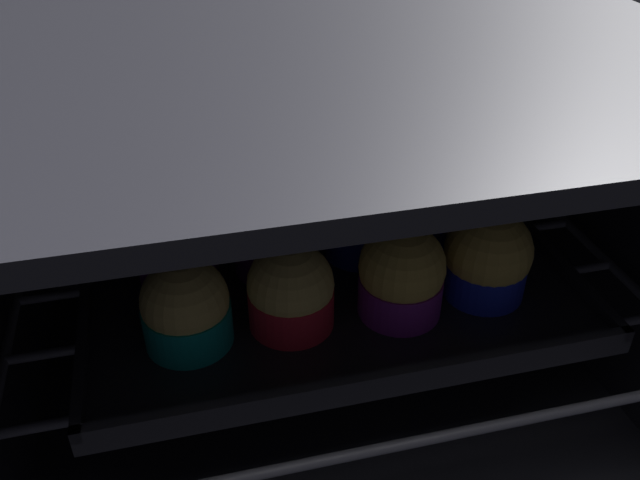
{
  "coord_description": "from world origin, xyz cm",
  "views": [
    {
      "loc": [
        -11.97,
        -24.99,
        50.74
      ],
      "look_at": [
        0.0,
        23.66,
        17.18
      ],
      "focal_mm": 37.5,
      "sensor_mm": 36.0,
      "label": 1
    }
  ],
  "objects_px": {
    "muffin_row1_col2": "(362,222)",
    "muffin_row1_col3": "(451,209)",
    "muffin_row2_col3": "(416,168)",
    "muffin_row0_col2": "(401,275)",
    "muffin_row0_col0": "(186,308)",
    "muffin_row0_col1": "(291,291)",
    "muffin_row2_col0": "(168,197)",
    "muffin_row1_col1": "(272,233)",
    "baking_tray": "(320,263)",
    "muffin_row2_col2": "(338,177)",
    "muffin_row0_col3": "(487,258)",
    "muffin_row2_col1": "(254,184)",
    "muffin_row1_col0": "(176,247)"
  },
  "relations": [
    {
      "from": "muffin_row0_col1",
      "to": "muffin_row2_col2",
      "type": "height_order",
      "value": "muffin_row2_col2"
    },
    {
      "from": "muffin_row0_col1",
      "to": "muffin_row2_col0",
      "type": "xyz_separation_m",
      "value": [
        -0.09,
        0.16,
        0.0
      ]
    },
    {
      "from": "muffin_row2_col2",
      "to": "muffin_row2_col3",
      "type": "relative_size",
      "value": 1.02
    },
    {
      "from": "muffin_row1_col3",
      "to": "muffin_row0_col2",
      "type": "bearing_deg",
      "value": -132.94
    },
    {
      "from": "muffin_row1_col2",
      "to": "muffin_row1_col0",
      "type": "bearing_deg",
      "value": -179.53
    },
    {
      "from": "muffin_row0_col2",
      "to": "muffin_row1_col0",
      "type": "distance_m",
      "value": 0.19
    },
    {
      "from": "muffin_row0_col3",
      "to": "muffin_row1_col2",
      "type": "distance_m",
      "value": 0.12
    },
    {
      "from": "muffin_row1_col2",
      "to": "muffin_row1_col3",
      "type": "height_order",
      "value": "muffin_row1_col3"
    },
    {
      "from": "muffin_row0_col3",
      "to": "muffin_row1_col1",
      "type": "relative_size",
      "value": 0.99
    },
    {
      "from": "muffin_row1_col3",
      "to": "muffin_row2_col0",
      "type": "distance_m",
      "value": 0.27
    },
    {
      "from": "muffin_row0_col3",
      "to": "muffin_row2_col1",
      "type": "distance_m",
      "value": 0.24
    },
    {
      "from": "muffin_row1_col2",
      "to": "muffin_row2_col0",
      "type": "relative_size",
      "value": 0.89
    },
    {
      "from": "muffin_row2_col0",
      "to": "muffin_row2_col2",
      "type": "xyz_separation_m",
      "value": [
        0.17,
        0.0,
        -0.0
      ]
    },
    {
      "from": "baking_tray",
      "to": "muffin_row1_col3",
      "type": "relative_size",
      "value": 5.32
    },
    {
      "from": "muffin_row0_col0",
      "to": "muffin_row0_col3",
      "type": "distance_m",
      "value": 0.25
    },
    {
      "from": "muffin_row0_col1",
      "to": "muffin_row1_col1",
      "type": "distance_m",
      "value": 0.08
    },
    {
      "from": "muffin_row1_col2",
      "to": "muffin_row0_col0",
      "type": "bearing_deg",
      "value": -152.8
    },
    {
      "from": "muffin_row0_col0",
      "to": "muffin_row0_col1",
      "type": "relative_size",
      "value": 1.0
    },
    {
      "from": "baking_tray",
      "to": "muffin_row2_col1",
      "type": "distance_m",
      "value": 0.11
    },
    {
      "from": "muffin_row0_col1",
      "to": "muffin_row0_col3",
      "type": "xyz_separation_m",
      "value": [
        0.17,
        0.0,
        0.0
      ]
    },
    {
      "from": "muffin_row0_col2",
      "to": "muffin_row1_col2",
      "type": "height_order",
      "value": "muffin_row0_col2"
    },
    {
      "from": "muffin_row1_col3",
      "to": "muffin_row2_col2",
      "type": "xyz_separation_m",
      "value": [
        -0.09,
        0.09,
        -0.0
      ]
    },
    {
      "from": "muffin_row0_col0",
      "to": "muffin_row0_col1",
      "type": "bearing_deg",
      "value": 0.9
    },
    {
      "from": "muffin_row1_col2",
      "to": "muffin_row1_col3",
      "type": "bearing_deg",
      "value": -2.47
    },
    {
      "from": "muffin_row1_col1",
      "to": "muffin_row1_col2",
      "type": "bearing_deg",
      "value": 3.51
    },
    {
      "from": "baking_tray",
      "to": "muffin_row1_col0",
      "type": "height_order",
      "value": "muffin_row1_col0"
    },
    {
      "from": "muffin_row2_col2",
      "to": "muffin_row2_col3",
      "type": "distance_m",
      "value": 0.09
    },
    {
      "from": "muffin_row0_col0",
      "to": "muffin_row1_col1",
      "type": "relative_size",
      "value": 0.91
    },
    {
      "from": "muffin_row2_col0",
      "to": "muffin_row2_col3",
      "type": "height_order",
      "value": "muffin_row2_col0"
    },
    {
      "from": "muffin_row0_col3",
      "to": "muffin_row1_col2",
      "type": "relative_size",
      "value": 1.1
    },
    {
      "from": "muffin_row0_col0",
      "to": "muffin_row2_col2",
      "type": "relative_size",
      "value": 0.93
    },
    {
      "from": "muffin_row0_col1",
      "to": "muffin_row0_col3",
      "type": "relative_size",
      "value": 0.92
    },
    {
      "from": "muffin_row1_col2",
      "to": "muffin_row0_col1",
      "type": "bearing_deg",
      "value": -134.91
    },
    {
      "from": "muffin_row0_col2",
      "to": "muffin_row1_col3",
      "type": "bearing_deg",
      "value": 47.06
    },
    {
      "from": "muffin_row1_col1",
      "to": "muffin_row2_col1",
      "type": "distance_m",
      "value": 0.09
    },
    {
      "from": "muffin_row1_col3",
      "to": "baking_tray",
      "type": "bearing_deg",
      "value": 178.92
    },
    {
      "from": "muffin_row0_col1",
      "to": "muffin_row0_col0",
      "type": "bearing_deg",
      "value": -179.1
    },
    {
      "from": "muffin_row2_col1",
      "to": "muffin_row1_col1",
      "type": "bearing_deg",
      "value": -89.09
    },
    {
      "from": "muffin_row0_col0",
      "to": "muffin_row0_col2",
      "type": "xyz_separation_m",
      "value": [
        0.17,
        -0.0,
        0.0
      ]
    },
    {
      "from": "muffin_row0_col2",
      "to": "muffin_row1_col1",
      "type": "relative_size",
      "value": 1.0
    },
    {
      "from": "muffin_row0_col1",
      "to": "muffin_row1_col3",
      "type": "distance_m",
      "value": 0.19
    },
    {
      "from": "muffin_row1_col0",
      "to": "muffin_row0_col3",
      "type": "bearing_deg",
      "value": -18.04
    },
    {
      "from": "muffin_row0_col0",
      "to": "muffin_row2_col2",
      "type": "bearing_deg",
      "value": 45.64
    },
    {
      "from": "muffin_row1_col3",
      "to": "muffin_row0_col3",
      "type": "bearing_deg",
      "value": -91.41
    },
    {
      "from": "muffin_row0_col2",
      "to": "muffin_row1_col2",
      "type": "bearing_deg",
      "value": 93.86
    },
    {
      "from": "baking_tray",
      "to": "muffin_row0_col0",
      "type": "bearing_deg",
      "value": -146.4
    },
    {
      "from": "muffin_row2_col3",
      "to": "muffin_row0_col2",
      "type": "bearing_deg",
      "value": -114.36
    },
    {
      "from": "baking_tray",
      "to": "muffin_row0_col0",
      "type": "distance_m",
      "value": 0.15
    },
    {
      "from": "muffin_row1_col2",
      "to": "baking_tray",
      "type": "bearing_deg",
      "value": -178.05
    },
    {
      "from": "muffin_row1_col0",
      "to": "muffin_row1_col1",
      "type": "xyz_separation_m",
      "value": [
        0.08,
        -0.0,
        0.0
      ]
    }
  ]
}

